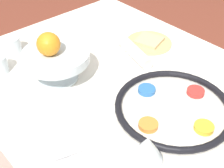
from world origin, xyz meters
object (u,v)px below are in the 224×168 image
Objects in this scene: orange_fruit at (48,44)px; cup_far at (13,45)px; bread_plate at (149,42)px; wine_glass at (147,150)px; fruit_stand at (56,59)px; seder_plate at (173,108)px; napkin_roll at (134,52)px.

cup_far is (0.25, 0.02, -0.11)m from orange_fruit.
orange_fruit is 0.42× the size of bread_plate.
orange_fruit is at bearing 83.21° from bread_plate.
orange_fruit is at bearing -6.09° from wine_glass.
bread_plate is (-0.05, -0.39, -0.07)m from fruit_stand.
orange_fruit reaches higher than seder_plate.
wine_glass reaches higher than seder_plate.
fruit_stand is 1.14× the size of napkin_roll.
wine_glass is 0.74× the size of napkin_roll.
bread_plate is at bearing -47.93° from wine_glass.
cup_far is at bearing 17.92° from seder_plate.
orange_fruit reaches higher than napkin_roll.
napkin_roll is (0.28, -0.12, 0.01)m from seder_plate.
napkin_roll is at bearing -105.02° from fruit_stand.
seder_plate is 1.94× the size of bread_plate.
napkin_roll is at bearing -42.26° from wine_glass.
wine_glass reaches higher than cup_far.
wine_glass is at bearing 137.74° from napkin_roll.
wine_glass is at bearing 114.04° from seder_plate.
seder_plate is at bearing 143.64° from bread_plate.
orange_fruit is (0.47, -0.05, 0.04)m from wine_glass.
seder_plate is 2.42× the size of wine_glass.
fruit_stand is 2.96× the size of orange_fruit.
orange_fruit reaches higher than bread_plate.
bread_plate is (0.31, -0.23, -0.01)m from seder_plate.
seder_plate is 1.58× the size of fruit_stand.
seder_plate is at bearing 156.85° from napkin_roll.
bread_plate is 0.11m from napkin_roll.
napkin_roll is (0.39, -0.35, -0.08)m from wine_glass.
napkin_roll is (-0.03, 0.11, 0.01)m from bread_plate.
fruit_stand is at bearing 74.98° from napkin_roll.
cup_far reaches higher than napkin_roll.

